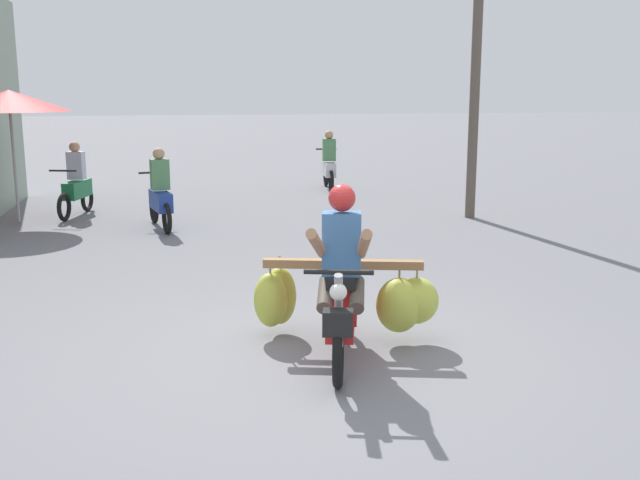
{
  "coord_description": "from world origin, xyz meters",
  "views": [
    {
      "loc": [
        -1.14,
        -6.19,
        2.41
      ],
      "look_at": [
        0.22,
        0.99,
        0.9
      ],
      "focal_mm": 41.8,
      "sensor_mm": 36.0,
      "label": 1
    }
  ],
  "objects": [
    {
      "name": "motorbike_distant_ahead_left",
      "position": [
        -3.07,
        8.4,
        0.57
      ],
      "size": [
        0.63,
        1.59,
        1.4
      ],
      "color": "black",
      "rests_on": "ground"
    },
    {
      "name": "utility_pole",
      "position": [
        4.19,
        6.82,
        3.3
      ],
      "size": [
        0.18,
        0.18,
        6.61
      ],
      "primitive_type": "cylinder",
      "color": "brown",
      "rests_on": "ground"
    },
    {
      "name": "market_umbrella_near_shop",
      "position": [
        -4.03,
        7.87,
        2.17
      ],
      "size": [
        2.05,
        2.05,
        2.36
      ],
      "color": "#99999E",
      "rests_on": "ground"
    },
    {
      "name": "ground_plane",
      "position": [
        0.0,
        0.0,
        0.0
      ],
      "size": [
        120.0,
        120.0,
        0.0
      ],
      "primitive_type": "plane",
      "color": "slate"
    },
    {
      "name": "motorbike_main_loaded",
      "position": [
        0.35,
        0.29,
        0.53
      ],
      "size": [
        1.79,
        1.88,
        1.58
      ],
      "color": "black",
      "rests_on": "ground"
    },
    {
      "name": "motorbike_distant_far_ahead",
      "position": [
        2.34,
        11.06,
        0.57
      ],
      "size": [
        0.5,
        1.62,
        1.4
      ],
      "color": "black",
      "rests_on": "ground"
    },
    {
      "name": "motorbike_distant_ahead_right",
      "position": [
        -1.48,
        6.69,
        0.57
      ],
      "size": [
        0.59,
        1.6,
        1.4
      ],
      "color": "black",
      "rests_on": "ground"
    }
  ]
}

